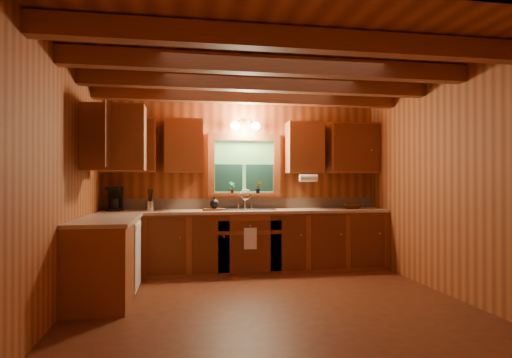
{
  "coord_description": "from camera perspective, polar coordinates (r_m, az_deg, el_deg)",
  "views": [
    {
      "loc": [
        -0.93,
        -4.61,
        1.31
      ],
      "look_at": [
        0.0,
        0.8,
        1.35
      ],
      "focal_mm": 29.87,
      "sensor_mm": 36.0,
      "label": 1
    }
  ],
  "objects": [
    {
      "name": "room",
      "position": [
        4.7,
        1.65,
        -0.54
      ],
      "size": [
        4.2,
        4.2,
        4.2
      ],
      "color": "#542714",
      "rests_on": "ground"
    },
    {
      "name": "ceiling_beams",
      "position": [
        4.84,
        1.65,
        13.67
      ],
      "size": [
        4.2,
        2.54,
        0.18
      ],
      "color": "brown",
      "rests_on": "room"
    },
    {
      "name": "base_cabinets",
      "position": [
        5.97,
        -5.53,
        -8.89
      ],
      "size": [
        4.2,
        2.22,
        0.86
      ],
      "color": "brown",
      "rests_on": "ground"
    },
    {
      "name": "countertop",
      "position": [
        5.93,
        -5.4,
        -4.57
      ],
      "size": [
        4.2,
        2.24,
        0.04
      ],
      "color": "tan",
      "rests_on": "base_cabinets"
    },
    {
      "name": "backsplash",
      "position": [
        6.57,
        -1.61,
        -3.29
      ],
      "size": [
        4.2,
        0.02,
        0.16
      ],
      "primitive_type": "cube",
      "color": "tan",
      "rests_on": "room"
    },
    {
      "name": "dishwasher_panel",
      "position": [
        5.39,
        -15.61,
        -9.81
      ],
      "size": [
        0.02,
        0.6,
        0.8
      ],
      "primitive_type": "cube",
      "color": "white",
      "rests_on": "base_cabinets"
    },
    {
      "name": "upper_cabinets",
      "position": [
        6.06,
        -6.29,
        4.6
      ],
      "size": [
        4.19,
        1.77,
        0.78
      ],
      "color": "brown",
      "rests_on": "room"
    },
    {
      "name": "window",
      "position": [
        6.54,
        -1.58,
        1.5
      ],
      "size": [
        1.12,
        0.08,
        1.0
      ],
      "color": "brown",
      "rests_on": "room"
    },
    {
      "name": "window_sill",
      "position": [
        6.5,
        -1.53,
        -2.09
      ],
      "size": [
        1.06,
        0.14,
        0.04
      ],
      "primitive_type": "cube",
      "color": "brown",
      "rests_on": "room"
    },
    {
      "name": "wall_sconce",
      "position": [
        6.48,
        -1.43,
        7.17
      ],
      "size": [
        0.45,
        0.21,
        0.17
      ],
      "color": "black",
      "rests_on": "room"
    },
    {
      "name": "paper_towel_roll",
      "position": [
        6.41,
        7.02,
        0.13
      ],
      "size": [
        0.27,
        0.11,
        0.11
      ],
      "primitive_type": "cylinder",
      "rotation": [
        0.0,
        1.57,
        0.0
      ],
      "color": "white",
      "rests_on": "upper_cabinets"
    },
    {
      "name": "dish_towel",
      "position": [
        6.0,
        -0.76,
        -7.98
      ],
      "size": [
        0.18,
        0.01,
        0.3
      ],
      "primitive_type": "cube",
      "color": "white",
      "rests_on": "base_cabinets"
    },
    {
      "name": "sink",
      "position": [
        6.3,
        -1.24,
        -4.55
      ],
      "size": [
        0.82,
        0.48,
        0.43
      ],
      "color": "silver",
      "rests_on": "countertop"
    },
    {
      "name": "coffee_maker",
      "position": [
        6.38,
        -18.36,
        -2.55
      ],
      "size": [
        0.19,
        0.25,
        0.34
      ],
      "rotation": [
        0.0,
        0.0,
        -0.13
      ],
      "color": "black",
      "rests_on": "countertop"
    },
    {
      "name": "utensil_crock",
      "position": [
        6.26,
        -14.03,
        -3.46
      ],
      "size": [
        0.11,
        0.11,
        0.31
      ],
      "rotation": [
        0.0,
        0.0,
        0.16
      ],
      "color": "silver",
      "rests_on": "countertop"
    },
    {
      "name": "cutting_board",
      "position": [
        6.17,
        -5.6,
        -4.09
      ],
      "size": [
        0.33,
        0.25,
        0.03
      ],
      "primitive_type": "cube",
      "rotation": [
        0.0,
        0.0,
        0.1
      ],
      "color": "#5A2813",
      "rests_on": "countertop"
    },
    {
      "name": "teakettle",
      "position": [
        6.17,
        -5.6,
        -3.34
      ],
      "size": [
        0.13,
        0.13,
        0.17
      ],
      "rotation": [
        0.0,
        0.0,
        0.41
      ],
      "color": "black",
      "rests_on": "cutting_board"
    },
    {
      "name": "wicker_basket",
      "position": [
        6.73,
        12.8,
        -3.55
      ],
      "size": [
        0.42,
        0.42,
        0.08
      ],
      "primitive_type": "imported",
      "rotation": [
        0.0,
        0.0,
        -0.31
      ],
      "color": "#48230C",
      "rests_on": "countertop"
    },
    {
      "name": "potted_plant_left",
      "position": [
        6.45,
        -3.23,
        -1.12
      ],
      "size": [
        0.11,
        0.09,
        0.18
      ],
      "primitive_type": "imported",
      "rotation": [
        0.0,
        0.0,
        0.32
      ],
      "color": "#5A2813",
      "rests_on": "window_sill"
    },
    {
      "name": "potted_plant_right",
      "position": [
        6.51,
        0.33,
        -1.15
      ],
      "size": [
        0.12,
        0.11,
        0.17
      ],
      "primitive_type": "imported",
      "rotation": [
        0.0,
        0.0,
        -0.37
      ],
      "color": "#5A2813",
      "rests_on": "window_sill"
    }
  ]
}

